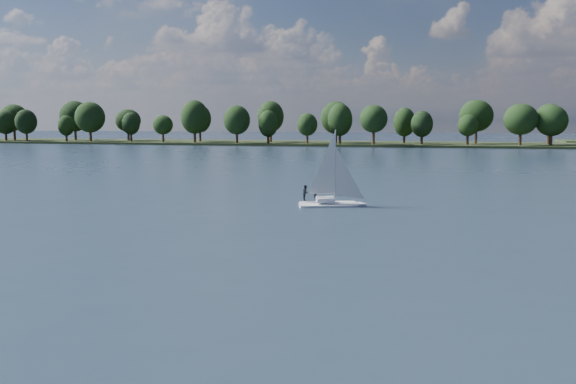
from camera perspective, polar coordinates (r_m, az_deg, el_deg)
The scene contains 4 objects.
ground at distance 111.56m, azimuth 9.11°, elevation 1.98°, with size 700.00×700.00×0.00m, color #233342.
far_shore at distance 223.14m, azimuth 11.96°, elevation 4.08°, with size 660.00×40.00×1.50m, color black.
sailboat at distance 62.73m, azimuth 3.63°, elevation 0.70°, with size 6.18×3.75×7.88m.
treeline at distance 219.13m, azimuth 11.91°, elevation 6.18°, with size 562.79×73.77×18.16m.
Camera 1 is at (10.82, -10.72, 8.39)m, focal length 40.00 mm.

